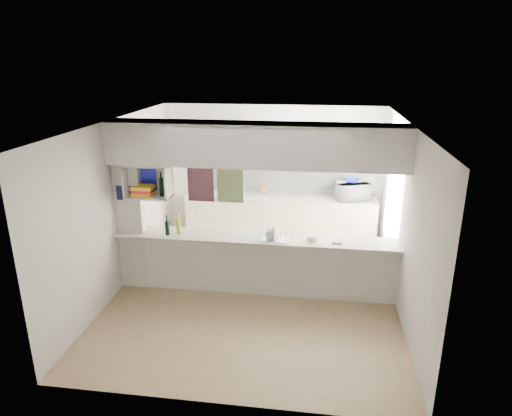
% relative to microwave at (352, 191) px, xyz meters
% --- Properties ---
extents(floor, '(4.80, 4.80, 0.00)m').
position_rel_microwave_xyz_m(floor, '(-1.53, -2.09, -1.08)').
color(floor, '#8E7352').
rests_on(floor, ground).
extents(ceiling, '(4.80, 4.80, 0.00)m').
position_rel_microwave_xyz_m(ceiling, '(-1.53, -2.09, 1.52)').
color(ceiling, white).
rests_on(ceiling, wall_back).
extents(wall_back, '(4.20, 0.00, 4.20)m').
position_rel_microwave_xyz_m(wall_back, '(-1.53, 0.31, 0.22)').
color(wall_back, silver).
rests_on(wall_back, floor).
extents(wall_left, '(0.00, 4.80, 4.80)m').
position_rel_microwave_xyz_m(wall_left, '(-3.63, -2.09, 0.22)').
color(wall_left, silver).
rests_on(wall_left, floor).
extents(wall_right, '(0.00, 4.80, 4.80)m').
position_rel_microwave_xyz_m(wall_right, '(0.57, -2.09, 0.22)').
color(wall_right, silver).
rests_on(wall_right, floor).
extents(servery_partition, '(4.20, 0.50, 2.60)m').
position_rel_microwave_xyz_m(servery_partition, '(-1.70, -2.08, 0.58)').
color(servery_partition, silver).
rests_on(servery_partition, floor).
extents(cubby_shelf, '(0.65, 0.35, 0.50)m').
position_rel_microwave_xyz_m(cubby_shelf, '(-3.10, -2.15, 0.63)').
color(cubby_shelf, white).
rests_on(cubby_shelf, bulkhead).
extents(kitchen_run, '(3.60, 0.63, 2.24)m').
position_rel_microwave_xyz_m(kitchen_run, '(-1.37, 0.05, -0.26)').
color(kitchen_run, beige).
rests_on(kitchen_run, floor).
extents(microwave, '(0.69, 0.57, 0.33)m').
position_rel_microwave_xyz_m(microwave, '(0.00, 0.00, 0.00)').
color(microwave, white).
rests_on(microwave, bench_top).
extents(bowl, '(0.27, 0.27, 0.07)m').
position_rel_microwave_xyz_m(bowl, '(-0.02, -0.02, 0.20)').
color(bowl, '#0D1096').
rests_on(bowl, microwave).
extents(dish_rack, '(0.43, 0.35, 0.21)m').
position_rel_microwave_xyz_m(dish_rack, '(-1.22, -2.12, -0.08)').
color(dish_rack, silver).
rests_on(dish_rack, breakfast_bar).
extents(cup, '(0.15, 0.15, 0.10)m').
position_rel_microwave_xyz_m(cup, '(-1.30, -2.16, -0.10)').
color(cup, white).
rests_on(cup, dish_rack).
extents(wine_bottles, '(0.22, 0.15, 0.33)m').
position_rel_microwave_xyz_m(wine_bottles, '(-2.76, -2.14, -0.04)').
color(wine_bottles, black).
rests_on(wine_bottles, breakfast_bar).
extents(plastic_tubs, '(0.50, 0.18, 0.08)m').
position_rel_microwave_xyz_m(plastic_tubs, '(-0.67, -2.11, -0.13)').
color(plastic_tubs, silver).
rests_on(plastic_tubs, breakfast_bar).
extents(utensil_jar, '(0.10, 0.10, 0.14)m').
position_rel_microwave_xyz_m(utensil_jar, '(-2.22, 0.06, -0.09)').
color(utensil_jar, black).
rests_on(utensil_jar, bench_top).
extents(knife_block, '(0.10, 0.09, 0.18)m').
position_rel_microwave_xyz_m(knife_block, '(-1.66, 0.09, -0.07)').
color(knife_block, brown).
rests_on(knife_block, bench_top).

